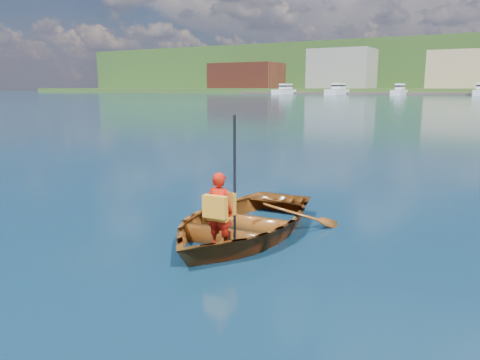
# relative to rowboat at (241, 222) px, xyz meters

# --- Properties ---
(ground) EXTENTS (600.00, 600.00, 0.00)m
(ground) POSITION_rel_rowboat_xyz_m (-0.84, -0.04, -0.21)
(ground) COLOR #12263D
(ground) RESTS_ON ground
(rowboat) EXTENTS (2.61, 3.57, 0.72)m
(rowboat) POSITION_rel_rowboat_xyz_m (0.00, 0.00, 0.00)
(rowboat) COLOR #6A300C
(rowboat) RESTS_ON ground
(child_paddler) EXTENTS (0.39, 0.35, 1.79)m
(child_paddler) POSITION_rel_rowboat_xyz_m (0.18, -0.89, 0.43)
(child_paddler) COLOR #BB1709
(child_paddler) RESTS_ON ground
(waterfront_buildings) EXTENTS (202.00, 16.00, 14.00)m
(waterfront_buildings) POSITION_rel_rowboat_xyz_m (-8.57, 164.96, 7.53)
(waterfront_buildings) COLOR brown
(waterfront_buildings) RESTS_ON ground
(hillside_trees) EXTENTS (236.60, 87.93, 23.21)m
(hillside_trees) POSITION_rel_rowboat_xyz_m (-32.07, 232.84, 16.98)
(hillside_trees) COLOR #382314
(hillside_trees) RESTS_ON ground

